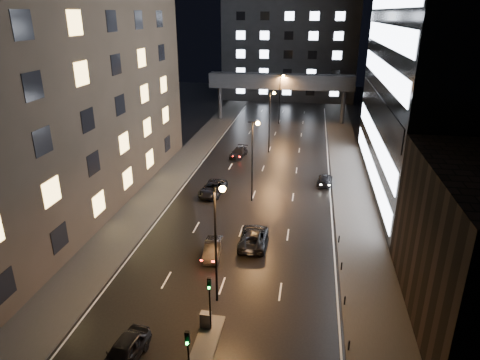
{
  "coord_description": "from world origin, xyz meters",
  "views": [
    {
      "loc": [
        6.67,
        -20.11,
        21.91
      ],
      "look_at": [
        -0.93,
        24.71,
        4.0
      ],
      "focal_mm": 32.0,
      "sensor_mm": 36.0,
      "label": 1
    }
  ],
  "objects_px": {
    "car_away_b": "(213,249)",
    "utility_cabinet": "(206,320)",
    "car_toward_b": "(325,180)",
    "car_away_c": "(213,188)",
    "car_toward_a": "(253,237)",
    "car_away_a": "(124,352)",
    "car_away_d": "(239,153)"
  },
  "relations": [
    {
      "from": "car_away_b",
      "to": "utility_cabinet",
      "type": "height_order",
      "value": "car_away_b"
    },
    {
      "from": "car_toward_b",
      "to": "utility_cabinet",
      "type": "bearing_deg",
      "value": 80.18
    },
    {
      "from": "car_away_b",
      "to": "car_away_c",
      "type": "bearing_deg",
      "value": 96.99
    },
    {
      "from": "car_toward_a",
      "to": "utility_cabinet",
      "type": "height_order",
      "value": "car_toward_a"
    },
    {
      "from": "car_toward_a",
      "to": "car_toward_b",
      "type": "relative_size",
      "value": 1.29
    },
    {
      "from": "car_away_a",
      "to": "car_away_d",
      "type": "distance_m",
      "value": 44.3
    },
    {
      "from": "car_away_b",
      "to": "car_toward_a",
      "type": "xyz_separation_m",
      "value": [
        3.56,
        2.87,
        0.08
      ]
    },
    {
      "from": "car_away_d",
      "to": "car_away_a",
      "type": "bearing_deg",
      "value": -82.34
    },
    {
      "from": "car_toward_a",
      "to": "car_toward_b",
      "type": "height_order",
      "value": "car_toward_a"
    },
    {
      "from": "utility_cabinet",
      "to": "car_away_c",
      "type": "bearing_deg",
      "value": 103.51
    },
    {
      "from": "car_away_c",
      "to": "car_toward_a",
      "type": "xyz_separation_m",
      "value": [
        6.94,
        -11.81,
        0.03
      ]
    },
    {
      "from": "car_away_c",
      "to": "car_away_d",
      "type": "relative_size",
      "value": 1.13
    },
    {
      "from": "car_away_b",
      "to": "car_away_c",
      "type": "relative_size",
      "value": 0.79
    },
    {
      "from": "car_away_d",
      "to": "car_toward_a",
      "type": "distance_m",
      "value": 28.06
    },
    {
      "from": "car_toward_b",
      "to": "car_away_d",
      "type": "bearing_deg",
      "value": -28.64
    },
    {
      "from": "car_away_d",
      "to": "utility_cabinet",
      "type": "height_order",
      "value": "car_away_d"
    },
    {
      "from": "car_toward_a",
      "to": "car_away_c",
      "type": "bearing_deg",
      "value": -61.03
    },
    {
      "from": "car_away_c",
      "to": "car_away_d",
      "type": "distance_m",
      "value": 15.56
    },
    {
      "from": "utility_cabinet",
      "to": "car_away_b",
      "type": "bearing_deg",
      "value": 101.84
    },
    {
      "from": "car_toward_a",
      "to": "utility_cabinet",
      "type": "distance_m",
      "value": 12.94
    },
    {
      "from": "car_away_c",
      "to": "utility_cabinet",
      "type": "distance_m",
      "value": 25.16
    },
    {
      "from": "car_away_d",
      "to": "utility_cabinet",
      "type": "xyz_separation_m",
      "value": [
        4.47,
        -40.17,
        0.04
      ]
    },
    {
      "from": "car_away_c",
      "to": "car_toward_a",
      "type": "distance_m",
      "value": 13.7
    },
    {
      "from": "car_away_c",
      "to": "car_away_b",
      "type": "bearing_deg",
      "value": -71.21
    },
    {
      "from": "car_away_a",
      "to": "utility_cabinet",
      "type": "distance_m",
      "value": 6.16
    },
    {
      "from": "utility_cabinet",
      "to": "car_toward_b",
      "type": "bearing_deg",
      "value": 75.07
    },
    {
      "from": "car_away_c",
      "to": "car_toward_a",
      "type": "height_order",
      "value": "car_toward_a"
    },
    {
      "from": "car_away_a",
      "to": "car_away_b",
      "type": "relative_size",
      "value": 1.09
    },
    {
      "from": "car_away_a",
      "to": "utility_cabinet",
      "type": "relative_size",
      "value": 3.96
    },
    {
      "from": "car_toward_a",
      "to": "car_toward_b",
      "type": "bearing_deg",
      "value": -113.94
    },
    {
      "from": "car_toward_b",
      "to": "utility_cabinet",
      "type": "relative_size",
      "value": 3.7
    },
    {
      "from": "car_away_d",
      "to": "utility_cabinet",
      "type": "relative_size",
      "value": 4.07
    }
  ]
}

